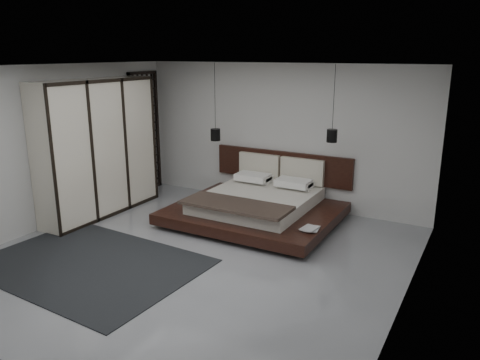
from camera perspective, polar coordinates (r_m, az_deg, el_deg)
The scene contains 14 objects.
floor at distance 7.21m, azimuth -5.46°, elevation -9.26°, with size 6.00×6.00×0.00m, color #92959A.
ceiling at distance 6.57m, azimuth -6.09°, elevation 13.57°, with size 6.00×6.00×0.00m, color white.
wall_back at distance 9.32m, azimuth 4.81°, elevation 5.44°, with size 6.00×6.00×0.00m, color silver.
wall_front at distance 4.73m, azimuth -26.99°, elevation -6.11°, with size 6.00×6.00×0.00m, color silver.
wall_left at distance 8.78m, azimuth -22.12°, elevation 3.75°, with size 6.00×6.00×0.00m, color silver.
wall_right at distance 5.66m, azimuth 20.12°, elevation -1.97°, with size 6.00×6.00×0.00m, color silver.
lattice_screen at distance 10.45m, azimuth -11.47°, elevation 5.70°, with size 0.05×0.90×2.60m, color black.
bed at distance 8.59m, azimuth 2.18°, elevation -2.99°, with size 2.89×2.44×1.09m.
book_lower at distance 7.57m, azimuth 7.93°, elevation -5.81°, with size 0.22×0.30×0.03m, color #99724C.
book_upper at distance 7.54m, azimuth 7.70°, elevation -5.68°, with size 0.22×0.30×0.02m, color #99724C.
pendant_left at distance 9.28m, azimuth -3.01°, elevation 5.56°, with size 0.19×0.19×1.50m.
pendant_right at distance 8.25m, azimuth 11.15°, elevation 5.34°, with size 0.18×0.18×1.31m.
wardrobe at distance 9.11m, azimuth -16.93°, elevation 3.73°, with size 0.61×2.58×2.53m.
rug at distance 7.27m, azimuth -17.88°, elevation -9.70°, with size 3.16×2.25×0.01m, color black.
Camera 1 is at (3.76, -5.38, 2.99)m, focal length 35.00 mm.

